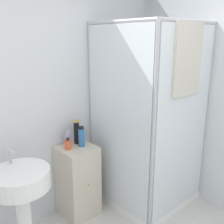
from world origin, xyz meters
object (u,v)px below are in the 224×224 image
shampoo_bottle_tall_black (77,132)px  shampoo_bottle_blue (81,137)px  sink (21,190)px  soap_dispenser (68,145)px  lotion_bottle_white (68,139)px

shampoo_bottle_tall_black → shampoo_bottle_blue: shampoo_bottle_tall_black is taller
sink → shampoo_bottle_tall_black: shampoo_bottle_tall_black is taller
shampoo_bottle_tall_black → soap_dispenser: bearing=-157.4°
sink → soap_dispenser: (0.61, 0.23, 0.16)m
shampoo_bottle_tall_black → shampoo_bottle_blue: (-0.01, -0.10, -0.02)m
shampoo_bottle_tall_black → lotion_bottle_white: shampoo_bottle_tall_black is taller
shampoo_bottle_tall_black → lotion_bottle_white: bearing=175.0°
shampoo_bottle_blue → lotion_bottle_white: bearing=131.5°
sink → shampoo_bottle_blue: size_ratio=4.52×
soap_dispenser → shampoo_bottle_tall_black: shampoo_bottle_tall_black is taller
lotion_bottle_white → shampoo_bottle_blue: bearing=-48.5°
shampoo_bottle_blue → lotion_bottle_white: shampoo_bottle_blue is taller
sink → soap_dispenser: bearing=20.9°
soap_dispenser → sink: bearing=-159.1°
shampoo_bottle_tall_black → shampoo_bottle_blue: size_ratio=1.20×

